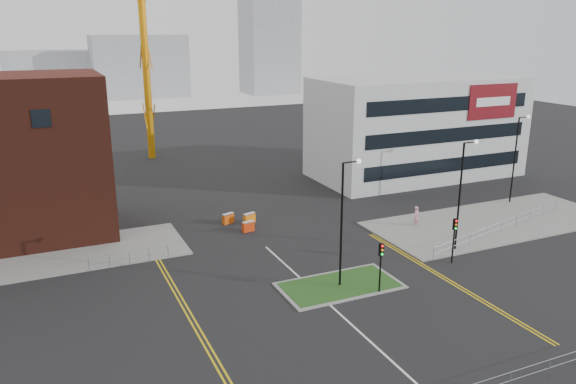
{
  "coord_description": "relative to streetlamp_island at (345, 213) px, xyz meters",
  "views": [
    {
      "loc": [
        -16.31,
        -23.7,
        17.61
      ],
      "look_at": [
        1.42,
        15.68,
        5.0
      ],
      "focal_mm": 35.0,
      "sensor_mm": 36.0,
      "label": 1
    }
  ],
  "objects": [
    {
      "name": "railing_right",
      "position": [
        18.28,
        3.5,
        -4.63
      ],
      "size": [
        19.05,
        5.05,
        1.1
      ],
      "color": "gray",
      "rests_on": "ground"
    },
    {
      "name": "office_block",
      "position": [
        23.79,
        23.97,
        0.59
      ],
      "size": [
        25.0,
        12.2,
        12.0
      ],
      "color": "#B3B5B8",
      "rests_on": "ground"
    },
    {
      "name": "traffic_light_right",
      "position": [
        9.78,
        -0.02,
        -2.85
      ],
      "size": [
        0.28,
        0.33,
        3.65
      ],
      "color": "black",
      "rests_on": "ground"
    },
    {
      "name": "yellow_right_a",
      "position": [
        7.28,
        -2.0,
        -5.41
      ],
      "size": [
        0.12,
        20.0,
        0.01
      ],
      "primitive_type": "cube",
      "color": "gold",
      "rests_on": "ground"
    },
    {
      "name": "grass_island",
      "position": [
        -0.22,
        0.0,
        -5.35
      ],
      "size": [
        8.0,
        4.0,
        0.12
      ],
      "primitive_type": "cube",
      "color": "#1D4316",
      "rests_on": "ground"
    },
    {
      "name": "yellow_left_b",
      "position": [
        -10.92,
        2.0,
        -5.41
      ],
      "size": [
        0.12,
        24.0,
        0.01
      ],
      "primitive_type": "cube",
      "color": "gold",
      "rests_on": "ground"
    },
    {
      "name": "skyline_c",
      "position": [
        42.78,
        117.0,
        8.59
      ],
      "size": [
        14.0,
        12.0,
        28.0
      ],
      "primitive_type": "cube",
      "color": "gray",
      "rests_on": "ground"
    },
    {
      "name": "streetlamp_island",
      "position": [
        0.0,
        0.0,
        0.0
      ],
      "size": [
        1.46,
        0.36,
        9.18
      ],
      "color": "black",
      "rests_on": "ground"
    },
    {
      "name": "pavement_right",
      "position": [
        19.78,
        6.0,
        -5.35
      ],
      "size": [
        24.0,
        10.0,
        0.12
      ],
      "primitive_type": "cube",
      "color": "slate",
      "rests_on": "ground"
    },
    {
      "name": "streetlamp_right_far",
      "position": [
        26.0,
        10.0,
        0.0
      ],
      "size": [
        1.46,
        0.36,
        9.18
      ],
      "color": "black",
      "rests_on": "ground"
    },
    {
      "name": "centre_line",
      "position": [
        -2.22,
        -6.0,
        -5.41
      ],
      "size": [
        0.15,
        30.0,
        0.01
      ],
      "primitive_type": "cube",
      "color": "silver",
      "rests_on": "ground"
    },
    {
      "name": "skyline_d",
      "position": [
        -10.22,
        132.0,
        0.59
      ],
      "size": [
        30.0,
        12.0,
        12.0
      ],
      "primitive_type": "cube",
      "color": "gray",
      "rests_on": "ground"
    },
    {
      "name": "yellow_left_a",
      "position": [
        -11.22,
        2.0,
        -5.41
      ],
      "size": [
        0.12,
        24.0,
        0.01
      ],
      "primitive_type": "cube",
      "color": "gold",
      "rests_on": "ground"
    },
    {
      "name": "pavement_left",
      "position": [
        -22.22,
        14.0,
        -5.35
      ],
      "size": [
        28.0,
        8.0,
        0.12
      ],
      "primitive_type": "cube",
      "color": "slate",
      "rests_on": "ground"
    },
    {
      "name": "yellow_right_b",
      "position": [
        7.58,
        -2.0,
        -5.41
      ],
      "size": [
        0.12,
        20.0,
        0.01
      ],
      "primitive_type": "cube",
      "color": "gold",
      "rests_on": "ground"
    },
    {
      "name": "barrier_left",
      "position": [
        -3.22,
        16.0,
        -4.88
      ],
      "size": [
        1.22,
        0.79,
        0.98
      ],
      "color": "#D04D0B",
      "rests_on": "ground"
    },
    {
      "name": "streetlamp_right_near",
      "position": [
        12.0,
        2.0,
        0.0
      ],
      "size": [
        1.46,
        0.36,
        9.18
      ],
      "color": "black",
      "rests_on": "ground"
    },
    {
      "name": "barrier_mid",
      "position": [
        -1.4,
        15.18,
        -4.87
      ],
      "size": [
        1.25,
        0.76,
        1.0
      ],
      "color": "orange",
      "rests_on": "ground"
    },
    {
      "name": "pedestrian",
      "position": [
        12.35,
        8.02,
        -4.43
      ],
      "size": [
        0.84,
        0.71,
        1.96
      ],
      "primitive_type": "imported",
      "rotation": [
        0.0,
        0.0,
        0.39
      ],
      "color": "pink",
      "rests_on": "ground"
    },
    {
      "name": "railing_left",
      "position": [
        -13.22,
        10.0,
        -4.67
      ],
      "size": [
        6.05,
        0.05,
        1.1
      ],
      "color": "gray",
      "rests_on": "ground"
    },
    {
      "name": "traffic_light_island",
      "position": [
        1.78,
        -2.02,
        -2.85
      ],
      "size": [
        0.28,
        0.33,
        3.65
      ],
      "color": "black",
      "rests_on": "ground"
    },
    {
      "name": "skyline_b",
      "position": [
        7.78,
        122.0,
        2.59
      ],
      "size": [
        24.0,
        12.0,
        16.0
      ],
      "primitive_type": "cube",
      "color": "gray",
      "rests_on": "ground"
    },
    {
      "name": "barrier_right",
      "position": [
        -2.27,
        13.16,
        -4.9
      ],
      "size": [
        1.17,
        0.56,
        0.94
      ],
      "color": "red",
      "rests_on": "ground"
    },
    {
      "name": "ground",
      "position": [
        -2.22,
        -8.0,
        -5.41
      ],
      "size": [
        200.0,
        200.0,
        0.0
      ],
      "primitive_type": "plane",
      "color": "black",
      "rests_on": "ground"
    },
    {
      "name": "island_kerb",
      "position": [
        -0.22,
        0.0,
        -5.37
      ],
      "size": [
        8.6,
        4.6,
        0.08
      ],
      "primitive_type": "cube",
      "color": "slate",
      "rests_on": "ground"
    }
  ]
}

